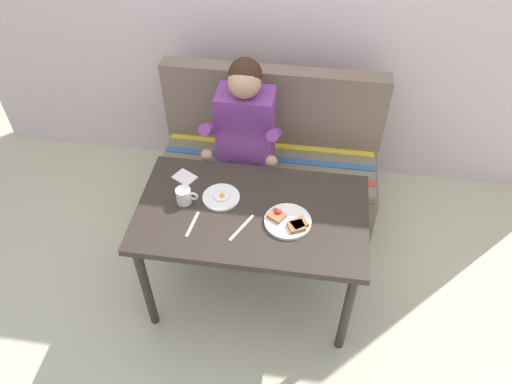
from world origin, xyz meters
name	(u,v)px	position (x,y,z in m)	size (l,w,h in m)	color
ground_plane	(253,290)	(0.00, 0.00, 0.00)	(8.00, 8.00, 0.00)	beige
table	(252,221)	(0.00, 0.00, 0.65)	(1.20, 0.70, 0.73)	#2E261F
couch	(269,169)	(0.00, 0.76, 0.33)	(1.44, 0.56, 1.00)	#746255
person	(244,136)	(-0.14, 0.59, 0.74)	(0.45, 0.61, 1.21)	#773789
plate_breakfast	(288,221)	(0.19, -0.06, 0.74)	(0.24, 0.24, 0.05)	white
plate_eggs	(221,197)	(-0.17, 0.07, 0.74)	(0.20, 0.20, 0.04)	white
coffee_mug	(184,196)	(-0.36, 0.02, 0.78)	(0.12, 0.08, 0.09)	white
napkin	(185,177)	(-0.40, 0.19, 0.73)	(0.12, 0.09, 0.01)	silver
fork	(192,224)	(-0.28, -0.13, 0.73)	(0.01, 0.17, 0.01)	silver
knife	(242,228)	(-0.03, -0.12, 0.73)	(0.01, 0.20, 0.01)	silver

